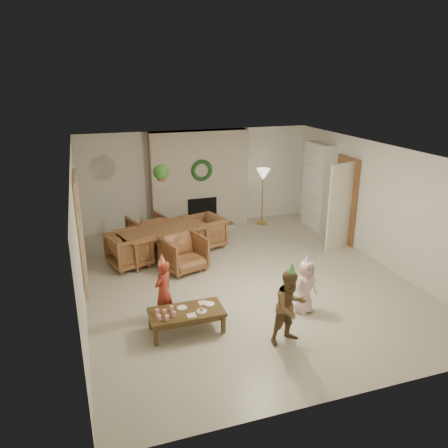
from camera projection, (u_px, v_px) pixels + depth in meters
name	position (u px, v px, depth m)	size (l,w,h in m)	color
floor	(245.00, 279.00, 8.60)	(7.00, 7.00, 0.00)	#B7B29E
ceiling	(247.00, 153.00, 7.78)	(7.00, 7.00, 0.00)	white
wall_back	(198.00, 178.00, 11.33)	(7.00, 7.00, 0.00)	silver
wall_front	(354.00, 310.00, 5.05)	(7.00, 7.00, 0.00)	silver
wall_left	(78.00, 237.00, 7.30)	(7.00, 7.00, 0.00)	silver
wall_right	(380.00, 205.00, 9.07)	(7.00, 7.00, 0.00)	silver
fireplace_mass	(200.00, 180.00, 11.15)	(2.50, 0.40, 2.50)	#562316
fireplace_hearth	(204.00, 228.00, 11.22)	(1.60, 0.30, 0.12)	#593218
fireplace_firebox	(202.00, 212.00, 11.25)	(0.75, 0.12, 0.75)	black
fireplace_wreath	(202.00, 170.00, 10.84)	(0.54, 0.54, 0.10)	#173E1B
floor_lamp_base	(262.00, 223.00, 11.76)	(0.28, 0.28, 0.03)	gold
floor_lamp_post	(262.00, 198.00, 11.54)	(0.03, 0.03, 1.35)	gold
floor_lamp_shade	(263.00, 174.00, 11.33)	(0.36, 0.36, 0.30)	beige
bookshelf_carcass	(317.00, 186.00, 11.14)	(0.30, 1.00, 2.20)	white
bookshelf_shelf_a	(315.00, 211.00, 11.35)	(0.30, 0.92, 0.03)	white
bookshelf_shelf_b	(316.00, 196.00, 11.21)	(0.30, 0.92, 0.03)	white
bookshelf_shelf_c	(317.00, 181.00, 11.08)	(0.30, 0.92, 0.03)	white
bookshelf_shelf_d	(318.00, 165.00, 10.95)	(0.30, 0.92, 0.03)	white
books_row_lower	(318.00, 207.00, 11.16)	(0.20, 0.40, 0.24)	#B12120
books_row_mid	(315.00, 190.00, 11.21)	(0.20, 0.44, 0.24)	#295A96
books_row_upper	(319.00, 177.00, 10.94)	(0.20, 0.36, 0.22)	gold
door_frame	(345.00, 200.00, 10.21)	(0.05, 0.86, 2.04)	brown
door_leaf	(340.00, 207.00, 9.77)	(0.05, 0.80, 2.00)	beige
curtain_panel	(81.00, 233.00, 7.49)	(0.06, 1.20, 2.00)	beige
dining_table	(165.00, 243.00, 9.53)	(1.88, 1.05, 0.66)	brown
dining_chair_near	(184.00, 253.00, 8.88)	(0.78, 0.80, 0.73)	brown
dining_chair_far	(148.00, 231.00, 10.15)	(0.78, 0.80, 0.73)	brown
dining_chair_left	(129.00, 250.00, 9.06)	(0.78, 0.80, 0.73)	brown
dining_chair_right	(204.00, 232.00, 10.08)	(0.78, 0.80, 0.73)	brown
hanging_plant_cord	(160.00, 161.00, 8.85)	(0.01, 0.01, 0.70)	tan
hanging_plant_pot	(161.00, 178.00, 8.97)	(0.16, 0.16, 0.12)	#953D30
hanging_plant_foliage	(161.00, 172.00, 8.93)	(0.32, 0.32, 0.32)	#24501A
coffee_table_top	(186.00, 312.00, 6.77)	(1.16, 0.58, 0.05)	#4F391A
coffee_table_apron	(186.00, 316.00, 6.79)	(1.07, 0.49, 0.07)	#4F391A
coffee_leg_fl	(156.00, 336.00, 6.46)	(0.06, 0.06, 0.30)	#4F391A
coffee_leg_fr	(223.00, 324.00, 6.77)	(0.06, 0.06, 0.30)	#4F391A
coffee_leg_bl	(151.00, 320.00, 6.89)	(0.06, 0.06, 0.30)	#4F391A
coffee_leg_br	(214.00, 309.00, 7.19)	(0.06, 0.06, 0.30)	#4F391A
cup_a	(159.00, 317.00, 6.50)	(0.06, 0.06, 0.08)	white
cup_b	(157.00, 312.00, 6.66)	(0.06, 0.06, 0.08)	white
cup_c	(167.00, 318.00, 6.49)	(0.06, 0.06, 0.08)	white
cup_d	(165.00, 312.00, 6.65)	(0.06, 0.06, 0.08)	white
cup_e	(174.00, 314.00, 6.59)	(0.06, 0.06, 0.08)	white
cup_f	(172.00, 308.00, 6.75)	(0.06, 0.06, 0.08)	white
plate_a	(182.00, 308.00, 6.84)	(0.16, 0.16, 0.01)	white
plate_b	(202.00, 311.00, 6.75)	(0.16, 0.16, 0.01)	white
plate_c	(210.00, 304.00, 6.96)	(0.16, 0.16, 0.01)	white
food_scoop	(202.00, 309.00, 6.73)	(0.06, 0.06, 0.06)	tan
napkin_left	(192.00, 315.00, 6.63)	(0.13, 0.13, 0.01)	beige
napkin_right	(203.00, 303.00, 7.00)	(0.13, 0.13, 0.01)	beige
child_red	(163.00, 291.00, 7.06)	(0.37, 0.24, 1.02)	#9F3022
party_hat_red	(162.00, 259.00, 6.87)	(0.14, 0.14, 0.19)	#FDD754
child_plaid	(290.00, 307.00, 6.43)	(0.57, 0.44, 1.16)	brown
party_hat_plaid	(292.00, 268.00, 6.22)	(0.14, 0.14, 0.19)	#52BF52
child_pink	(305.00, 287.00, 7.28)	(0.46, 0.30, 0.94)	beige
party_hat_pink	(307.00, 259.00, 7.11)	(0.12, 0.12, 0.17)	silver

